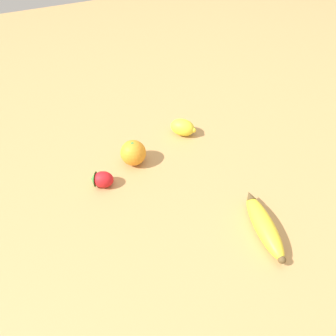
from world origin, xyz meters
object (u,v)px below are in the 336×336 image
orange (133,153)px  strawberry (102,179)px  banana (264,225)px  lemon (183,127)px

orange → strawberry: size_ratio=0.99×
banana → strawberry: same height
banana → strawberry: 0.42m
lemon → orange: bearing=-162.4°
strawberry → banana: bearing=163.6°
strawberry → lemon: size_ratio=0.80×
banana → lemon: (-0.02, 0.40, 0.00)m
banana → lemon: size_ratio=2.16×
banana → orange: (-0.19, 0.34, 0.01)m
orange → lemon: 0.19m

